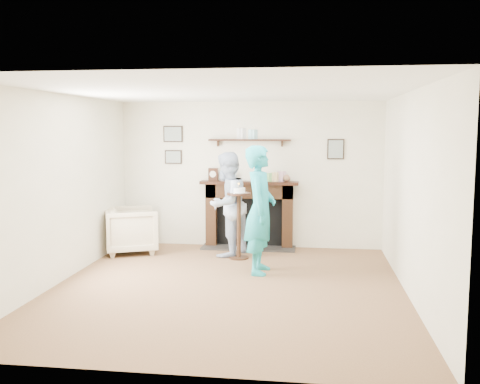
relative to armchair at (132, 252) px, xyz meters
name	(u,v)px	position (x,y,z in m)	size (l,w,h in m)	color
ground	(228,287)	(1.89, -1.75, 0.00)	(5.00, 5.00, 0.00)	brown
room_shell	(235,159)	(1.89, -1.06, 1.62)	(4.54, 5.02, 2.52)	beige
armchair	(132,252)	(0.00, 0.00, 0.00)	(0.80, 0.83, 0.75)	#C3B791
man	(227,255)	(1.60, 0.00, 0.00)	(0.81, 0.63, 1.67)	#A3B7CC
woman	(260,272)	(2.23, -0.96, 0.00)	(0.66, 0.43, 1.81)	teal
pedestal_table	(239,212)	(1.82, -0.17, 0.74)	(0.37, 0.37, 1.20)	black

